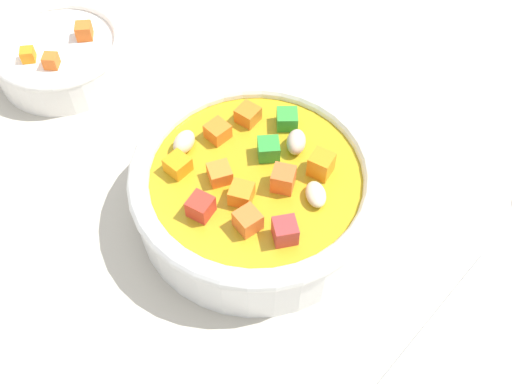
{
  "coord_description": "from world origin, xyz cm",
  "views": [
    {
      "loc": [
        -11.46,
        23.63,
        39.6
      ],
      "look_at": [
        0.0,
        0.0,
        2.51
      ],
      "focal_mm": 42.29,
      "sensor_mm": 36.0,
      "label": 1
    }
  ],
  "objects": [
    {
      "name": "spoon",
      "position": [
        -17.56,
        -4.53,
        0.43
      ],
      "size": [
        8.11,
        22.5,
        1.0
      ],
      "rotation": [
        0.0,
        0.0,
        4.42
      ],
      "color": "silver",
      "rests_on": "ground_plane"
    },
    {
      "name": "ground_plane",
      "position": [
        0.0,
        0.0,
        -1.0
      ],
      "size": [
        140.0,
        140.0,
        2.0
      ],
      "primitive_type": "cube",
      "color": "#BAB2A0"
    },
    {
      "name": "soup_bowl_main",
      "position": [
        0.0,
        -0.0,
        2.96
      ],
      "size": [
        18.68,
        18.68,
        6.36
      ],
      "color": "white",
      "rests_on": "ground_plane"
    },
    {
      "name": "side_bowl_small",
      "position": [
        22.97,
        -6.44,
        1.95
      ],
      "size": [
        12.06,
        12.06,
        4.41
      ],
      "color": "white",
      "rests_on": "ground_plane"
    }
  ]
}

